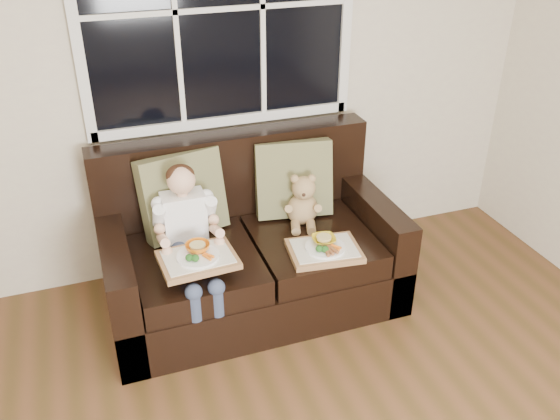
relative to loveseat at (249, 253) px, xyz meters
name	(u,v)px	position (x,y,z in m)	size (l,w,h in m)	color
room_walls	(416,265)	(-0.21, -2.02, 1.28)	(4.52, 5.02, 2.71)	beige
window_back	(219,9)	(0.00, 0.46, 1.34)	(1.62, 0.04, 1.37)	black
loveseat	(249,253)	(0.00, 0.00, 0.00)	(1.70, 0.92, 0.96)	black
pillow_left	(183,195)	(-0.35, 0.15, 0.38)	(0.52, 0.33, 0.50)	olive
pillow_right	(293,179)	(0.34, 0.15, 0.37)	(0.49, 0.28, 0.48)	olive
child	(188,228)	(-0.37, -0.11, 0.32)	(0.34, 0.58, 0.78)	white
teddy_bear	(303,203)	(0.35, 0.01, 0.27)	(0.23, 0.28, 0.34)	tan
tray_left	(198,257)	(-0.37, -0.33, 0.27)	(0.41, 0.32, 0.09)	#AA824D
tray_right	(324,249)	(0.34, -0.35, 0.17)	(0.43, 0.35, 0.09)	#AA824D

